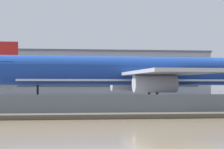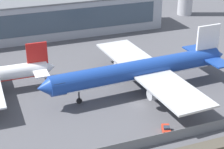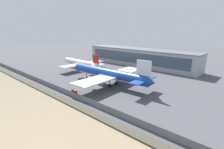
% 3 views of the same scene
% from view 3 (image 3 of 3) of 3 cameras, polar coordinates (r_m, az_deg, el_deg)
% --- Properties ---
extents(ground_plane, '(500.00, 500.00, 0.00)m').
position_cam_3_polar(ground_plane, '(87.61, -5.59, -3.86)').
color(ground_plane, '#4C4C51').
extents(shoreline_seawall, '(320.00, 3.00, 0.50)m').
position_cam_3_polar(shoreline_seawall, '(76.34, -17.22, -7.10)').
color(shoreline_seawall, '#474238').
rests_on(shoreline_seawall, ground).
extents(perimeter_fence, '(280.00, 0.10, 2.41)m').
position_cam_3_polar(perimeter_fence, '(78.15, -14.43, -5.64)').
color(perimeter_fence, slate).
rests_on(perimeter_fence, ground).
extents(cargo_jet_blue, '(52.04, 44.68, 14.99)m').
position_cam_3_polar(cargo_jet_blue, '(87.80, -0.92, 0.15)').
color(cargo_jet_blue, '#193D93').
rests_on(cargo_jet_blue, ground).
extents(passenger_jet_white_red, '(40.11, 34.10, 11.91)m').
position_cam_3_polar(passenger_jet_white_red, '(124.61, -9.93, 3.70)').
color(passenger_jet_white_red, white).
rests_on(passenger_jet_white_red, ground).
extents(baggage_tug, '(2.57, 3.55, 1.80)m').
position_cam_3_polar(baggage_tug, '(79.70, -12.57, -5.43)').
color(baggage_tug, red).
rests_on(baggage_tug, ground).
extents(ops_van, '(4.12, 5.60, 2.48)m').
position_cam_3_polar(ops_van, '(133.95, -8.96, 3.07)').
color(ops_van, '#19519E').
rests_on(ops_van, ground).
extents(terminal_building, '(92.24, 16.09, 13.15)m').
position_cam_3_polar(terminal_building, '(137.61, 8.79, 5.62)').
color(terminal_building, '#9EA3AD').
rests_on(terminal_building, ground).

